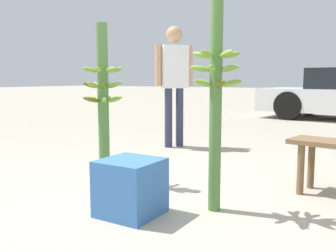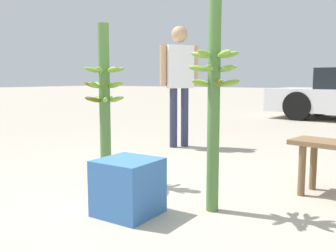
% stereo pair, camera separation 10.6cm
% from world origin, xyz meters
% --- Properties ---
extents(ground_plane, '(80.00, 80.00, 0.00)m').
position_xyz_m(ground_plane, '(0.00, 0.00, 0.00)').
color(ground_plane, '#A89E8C').
extents(banana_stalk_left, '(0.39, 0.39, 1.50)m').
position_xyz_m(banana_stalk_left, '(-0.62, 0.28, 0.79)').
color(banana_stalk_left, '#4C7A38').
rests_on(banana_stalk_left, ground_plane).
extents(banana_stalk_center, '(0.38, 0.38, 1.70)m').
position_xyz_m(banana_stalk_center, '(0.59, 0.13, 0.90)').
color(banana_stalk_center, '#4C7A38').
rests_on(banana_stalk_center, ground_plane).
extents(vendor_person, '(0.42, 0.52, 1.73)m').
position_xyz_m(vendor_person, '(-1.03, 2.28, 1.05)').
color(vendor_person, '#2D334C').
rests_on(vendor_person, ground_plane).
extents(produce_crate, '(0.41, 0.41, 0.41)m').
position_xyz_m(produce_crate, '(0.11, -0.28, 0.20)').
color(produce_crate, '#386BB2').
rests_on(produce_crate, ground_plane).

